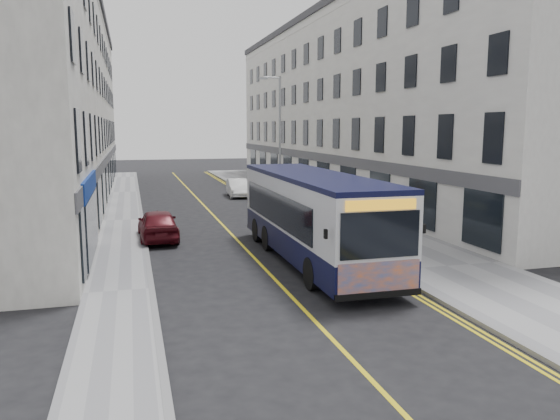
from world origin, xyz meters
TOP-DOWN VIEW (x-y plane):
  - ground at (0.00, 0.00)m, footprint 140.00×140.00m
  - pavement_east at (6.25, 12.00)m, footprint 4.50×64.00m
  - pavement_west at (-5.00, 12.00)m, footprint 2.00×64.00m
  - kerb_east at (4.00, 12.00)m, footprint 0.18×64.00m
  - kerb_west at (-4.00, 12.00)m, footprint 0.18×64.00m
  - road_centre_line at (0.00, 12.00)m, footprint 0.12×64.00m
  - road_dbl_yellow_inner at (3.55, 12.00)m, footprint 0.10×64.00m
  - road_dbl_yellow_outer at (3.75, 12.00)m, footprint 0.10×64.00m
  - terrace_east at (11.50, 21.00)m, footprint 6.00×46.00m
  - terrace_west at (-9.00, 21.00)m, footprint 6.00×46.00m
  - streetlamp at (4.17, 14.00)m, footprint 1.32×0.18m
  - city_bus at (1.98, 1.09)m, footprint 2.65×11.37m
  - bicycle at (4.61, 0.81)m, footprint 1.97×1.05m
  - pedestrian_near at (5.13, 10.59)m, footprint 0.74×0.55m
  - pedestrian_far at (6.42, 15.82)m, footprint 1.01×0.87m
  - car_white at (2.99, 21.09)m, footprint 1.58×3.93m
  - car_maroon at (-3.40, 6.66)m, footprint 1.76×4.18m

SIDE VIEW (x-z plane):
  - ground at x=0.00m, z-range 0.00..0.00m
  - road_centre_line at x=0.00m, z-range 0.00..0.01m
  - road_dbl_yellow_inner at x=3.55m, z-range 0.00..0.01m
  - road_dbl_yellow_outer at x=3.75m, z-range 0.00..0.01m
  - pavement_east at x=6.25m, z-range 0.00..0.12m
  - pavement_west at x=-5.00m, z-range 0.00..0.12m
  - kerb_east at x=4.00m, z-range 0.00..0.13m
  - kerb_west at x=-4.00m, z-range 0.00..0.13m
  - bicycle at x=4.61m, z-range 0.12..1.10m
  - car_white at x=2.99m, z-range 0.00..1.27m
  - car_maroon at x=-3.40m, z-range 0.00..1.41m
  - pedestrian_far at x=6.42m, z-range 0.12..1.93m
  - pedestrian_near at x=5.13m, z-range 0.12..1.96m
  - city_bus at x=1.98m, z-range 0.15..3.46m
  - streetlamp at x=4.17m, z-range 0.38..8.38m
  - terrace_east at x=11.50m, z-range 0.00..13.00m
  - terrace_west at x=-9.00m, z-range 0.00..13.00m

